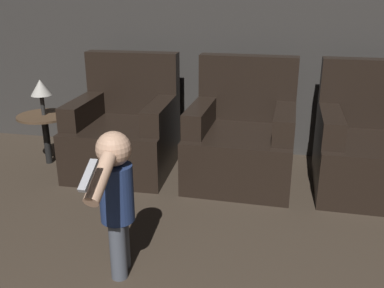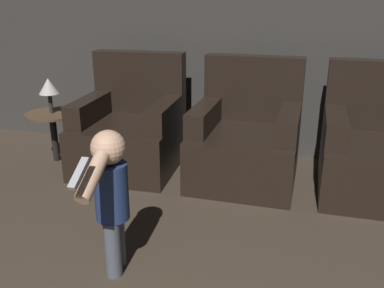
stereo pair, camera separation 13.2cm
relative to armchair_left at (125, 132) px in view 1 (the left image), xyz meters
The scene contains 7 objects.
wall_back 1.45m from the armchair_left, 37.41° to the left, with size 8.40×0.05×2.60m.
armchair_left is the anchor object (origin of this frame).
armchair_middle 1.04m from the armchair_left, ahead, with size 0.86×0.89×1.00m.
armchair_right 2.07m from the armchair_left, ahead, with size 0.85×0.88×1.00m.
person_toddler 1.57m from the armchair_left, 71.04° to the right, with size 0.18×0.58×0.84m.
side_table 0.75m from the armchair_left, behind, with size 0.47×0.47×0.46m.
lamp 0.83m from the armchair_left, behind, with size 0.18×0.18×0.32m.
Camera 1 is at (0.47, 0.44, 1.51)m, focal length 40.00 mm.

